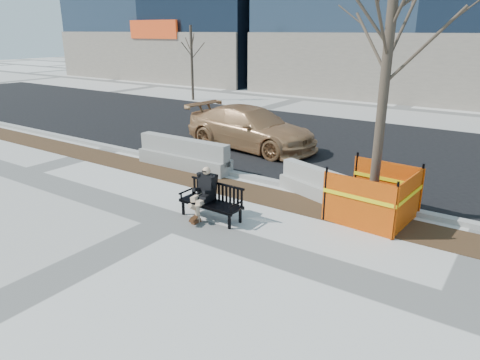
% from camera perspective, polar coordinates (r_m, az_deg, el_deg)
% --- Properties ---
extents(ground, '(120.00, 120.00, 0.00)m').
position_cam_1_polar(ground, '(10.29, -8.94, -5.24)').
color(ground, beige).
rests_on(ground, ground).
extents(mulch_strip, '(40.00, 1.20, 0.02)m').
position_cam_1_polar(mulch_strip, '(12.16, -0.58, -1.15)').
color(mulch_strip, '#47301C').
rests_on(mulch_strip, ground).
extents(asphalt_street, '(60.00, 10.40, 0.01)m').
position_cam_1_polar(asphalt_street, '(17.38, 11.26, 4.63)').
color(asphalt_street, black).
rests_on(asphalt_street, ground).
extents(curb, '(60.00, 0.25, 0.12)m').
position_cam_1_polar(curb, '(12.88, 1.84, 0.27)').
color(curb, '#9E9B93').
rests_on(curb, ground).
extents(bench, '(1.58, 0.60, 0.84)m').
position_cam_1_polar(bench, '(10.32, -3.73, -4.97)').
color(bench, black).
rests_on(bench, ground).
extents(seated_man, '(0.53, 0.86, 1.18)m').
position_cam_1_polar(seated_man, '(10.48, -4.49, -4.61)').
color(seated_man, black).
rests_on(seated_man, ground).
extents(tree_fence, '(2.74, 2.74, 6.39)m').
position_cam_1_polar(tree_fence, '(10.77, 16.51, -4.70)').
color(tree_fence, '#FF5E08').
rests_on(tree_fence, ground).
extents(sedan, '(5.38, 2.64, 1.51)m').
position_cam_1_polar(sedan, '(16.44, 1.38, 4.17)').
color(sedan, '#AB7A4D').
rests_on(sedan, ground).
extents(jersey_barrier_left, '(3.35, 0.70, 0.96)m').
position_cam_1_polar(jersey_barrier_left, '(14.17, -7.19, 1.61)').
color(jersey_barrier_left, gray).
rests_on(jersey_barrier_left, ground).
extents(jersey_barrier_right, '(2.78, 1.42, 0.79)m').
position_cam_1_polar(jersey_barrier_right, '(11.63, 10.62, -2.47)').
color(jersey_barrier_right, '#9A9890').
rests_on(jersey_barrier_right, ground).
extents(far_tree_left, '(2.18, 2.18, 4.79)m').
position_cam_1_polar(far_tree_left, '(28.30, -6.07, 10.27)').
color(far_tree_left, '#4B3D30').
rests_on(far_tree_left, ground).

